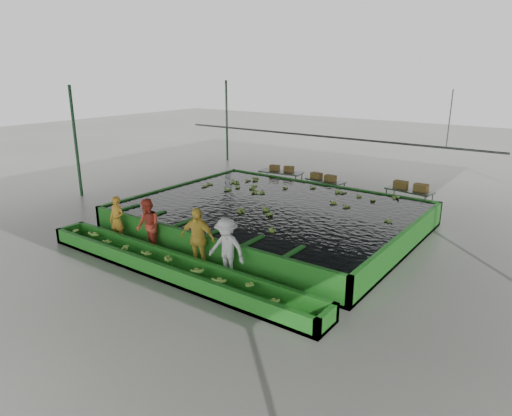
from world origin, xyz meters
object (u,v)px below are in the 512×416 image
Objects in this scene: worker_b at (148,226)px; packing_table_right at (408,200)px; flotation_tank at (272,216)px; box_stack_left at (282,171)px; packing_table_mid at (325,189)px; worker_a at (117,220)px; box_stack_mid at (323,180)px; sorting_trough at (171,267)px; packing_table_left at (281,181)px; box_stack_right at (410,190)px; worker_c at (197,239)px; worker_d at (227,249)px.

packing_table_right is at bearing 83.64° from worker_b.
box_stack_left is at bearing 119.22° from flotation_tank.
packing_table_right is (3.37, 5.18, -0.02)m from flotation_tank.
packing_table_mid is at bearing 103.17° from worker_b.
worker_b is at bearing -113.17° from flotation_tank.
worker_b is (1.55, 0.00, 0.09)m from worker_a.
box_stack_mid is (-3.82, -0.35, 0.40)m from packing_table_right.
packing_table_right reaches higher than sorting_trough.
packing_table_mid is at bearing 13.29° from box_stack_mid.
flotation_tank is 5.46m from packing_table_left.
box_stack_right is (6.07, 0.49, 0.39)m from packing_table_left.
sorting_trough is 1.09m from worker_c.
box_stack_left is 6.11m from box_stack_right.
worker_d reaches higher than box_stack_right.
worker_a is at bearing -125.37° from box_stack_right.
packing_table_mid is at bearing 78.15° from worker_c.
worker_a is 9.16m from box_stack_left.
packing_table_left reaches higher than packing_table_mid.
box_stack_right reaches higher than packing_table_left.
flotation_tank is 5.67× the size of worker_b.
worker_b is 10.88m from box_stack_right.
packing_table_left is at bearing 119.49° from flotation_tank.
flotation_tank is 6.18m from packing_table_right.
packing_table_left is 0.48m from box_stack_left.
packing_table_right is at bearing 3.21° from box_stack_left.
worker_d reaches higher than packing_table_right.
box_stack_right is (3.73, 0.39, 0.45)m from packing_table_mid.
worker_d is 10.01m from box_stack_left.
packing_table_mid is at bearing 0.44° from box_stack_left.
worker_c reaches higher than worker_d.
worker_a reaches higher than flotation_tank.
packing_table_mid is at bearing 95.45° from worker_d.
packing_table_mid is 1.30× the size of box_stack_right.
packing_table_left is at bearing -177.37° from packing_table_mid.
box_stack_mid is (-1.84, 9.13, -0.06)m from worker_d.
box_stack_mid reaches higher than packing_table_left.
worker_d reaches higher than packing_table_left.
worker_c is 1.06× the size of worker_d.
worker_b is 2.13m from worker_c.
sorting_trough is 5.34× the size of worker_c.
flotation_tank is at bearing 102.60° from worker_d.
sorting_trough is at bearing -88.01° from packing_table_mid.
worker_a reaches higher than packing_table_mid.
flotation_tank is 4.87m from packing_table_mid.
flotation_tank is 5.10m from sorting_trough.
box_stack_mid is at bearing -0.18° from box_stack_left.
worker_a is 0.84× the size of packing_table_right.
box_stack_left reaches higher than box_stack_mid.
packing_table_right is 0.44m from box_stack_right.
box_stack_mid is at bearing 62.70° from worker_a.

